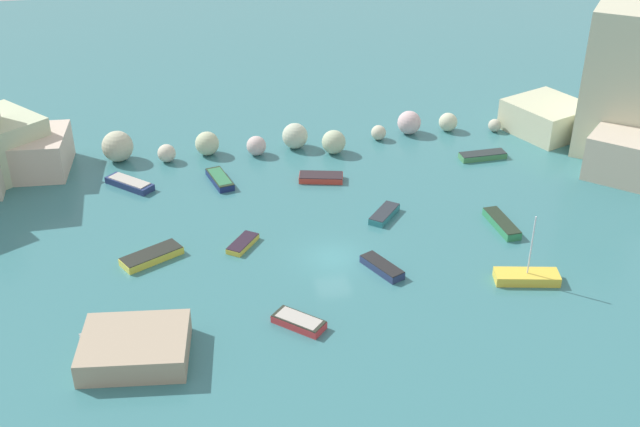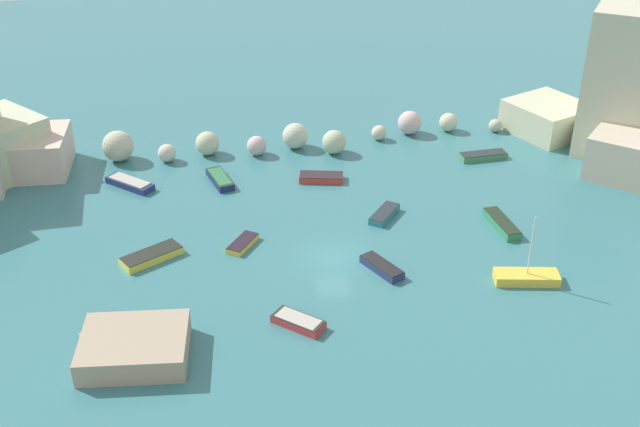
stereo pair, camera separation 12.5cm
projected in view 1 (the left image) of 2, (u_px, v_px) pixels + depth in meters
cove_water at (333, 258)px, 55.82m from camera, size 160.00×160.00×0.00m
cliff_headland_right at (629, 106)px, 70.35m from camera, size 19.98×20.19×13.09m
rock_breakwater at (272, 138)px, 71.35m from camera, size 37.28×5.09×2.75m
stone_dock at (135, 347)px, 46.00m from camera, size 6.78×5.79×1.53m
moored_boat_0 at (527, 277)px, 53.13m from camera, size 4.55×2.43×5.07m
moored_boat_1 at (130, 183)px, 65.29m from camera, size 4.13×4.09×0.62m
moored_boat_2 at (502, 223)px, 59.49m from camera, size 1.42×4.39×0.64m
moored_boat_3 at (220, 179)px, 65.97m from camera, size 2.18×4.14×0.59m
moored_boat_4 at (299, 322)px, 48.91m from camera, size 3.39×3.29×0.57m
moored_boat_5 at (152, 256)px, 55.52m from camera, size 4.58×3.48×0.59m
moored_boat_6 at (321, 177)px, 66.30m from camera, size 3.94×2.38×0.56m
moored_boat_7 at (382, 267)px, 54.30m from camera, size 2.54×3.68×0.59m
moored_boat_8 at (103, 334)px, 47.95m from camera, size 2.87×2.17×0.42m
moored_boat_9 at (384, 214)px, 60.84m from camera, size 3.06×3.36×0.54m
moored_boat_10 at (483, 156)px, 70.09m from camera, size 4.23×1.44×0.56m
moored_boat_11 at (243, 243)px, 57.14m from camera, size 2.67×3.07×0.44m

